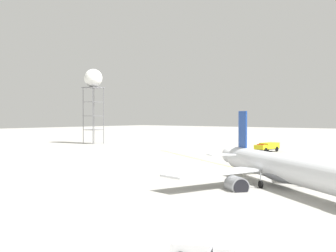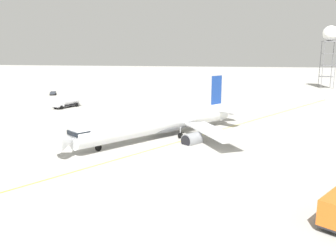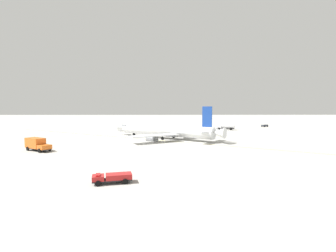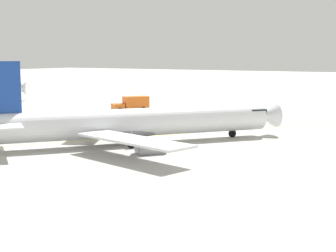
{
  "view_description": "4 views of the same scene",
  "coord_description": "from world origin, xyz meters",
  "views": [
    {
      "loc": [
        24.8,
        -58.39,
        10.26
      ],
      "look_at": [
        -41.82,
        23.27,
        7.83
      ],
      "focal_mm": 51.8,
      "sensor_mm": 36.0,
      "label": 1
    },
    {
      "loc": [
        60.26,
        15.81,
        16.35
      ],
      "look_at": [
        -0.83,
        5.37,
        2.95
      ],
      "focal_mm": 37.67,
      "sensor_mm": 36.0,
      "label": 2
    },
    {
      "loc": [
        -3.9,
        86.77,
        10.33
      ],
      "look_at": [
        -5.79,
        0.43,
        4.08
      ],
      "focal_mm": 26.15,
      "sensor_mm": 36.0,
      "label": 3
    },
    {
      "loc": [
        -58.25,
        -35.12,
        11.59
      ],
      "look_at": [
        -2.73,
        -0.22,
        2.41
      ],
      "focal_mm": 54.11,
      "sensor_mm": 36.0,
      "label": 4
    }
  ],
  "objects": [
    {
      "name": "airliner_main",
      "position": [
        -4.79,
        3.86,
        2.61
      ],
      "size": [
        36.54,
        29.66,
        11.47
      ],
      "rotation": [
        0.0,
        0.0,
        5.64
      ],
      "color": "white",
      "rests_on": "ground_plane"
    },
    {
      "name": "catering_truck_truck",
      "position": [
        26.78,
        27.02,
        1.66
      ],
      "size": [
        7.76,
        6.39,
        3.1
      ],
      "rotation": [
        0.0,
        0.0,
        2.55
      ],
      "color": "#232326",
      "rests_on": "ground_plane"
    },
    {
      "name": "ground_plane",
      "position": [
        0.0,
        0.0,
        0.0
      ],
      "size": [
        600.0,
        600.0,
        0.0
      ],
      "primitive_type": "plane",
      "color": "#ADAAA3"
    },
    {
      "name": "taxiway_centreline",
      "position": [
        -0.7,
        6.94,
        0.0
      ],
      "size": [
        127.89,
        82.81,
        0.01
      ],
      "rotation": [
        0.0,
        0.0,
        5.71
      ],
      "color": "yellow",
      "rests_on": "ground_plane"
    }
  ]
}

